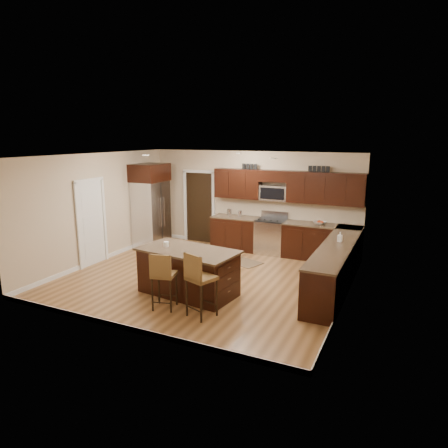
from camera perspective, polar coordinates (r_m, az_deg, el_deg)
The scene contains 22 objects.
floor at distance 9.00m, azimuth -2.56°, elevation -7.69°, with size 6.00×6.00×0.00m, color olive.
ceiling at distance 8.45m, azimuth -2.74°, elevation 9.75°, with size 6.00×6.00×0.00m, color silver.
wall_back at distance 11.09m, azimuth 4.00°, elevation 3.38°, with size 6.00×6.00×0.00m, color #C6AF8F.
wall_left at distance 10.35m, azimuth -17.51°, elevation 2.16°, with size 5.50×5.50×0.00m, color #C6AF8F.
wall_right at distance 7.73m, azimuth 17.45°, elevation -1.22°, with size 5.50×5.50×0.00m, color #C6AF8F.
base_cabinets at distance 9.52m, azimuth 11.77°, elevation -3.89°, with size 4.02×3.96×0.92m.
upper_cabinets at distance 10.54m, azimuth 9.03°, elevation 5.46°, with size 4.00×0.33×0.80m.
range at distance 10.77m, azimuth 6.73°, elevation -1.73°, with size 0.76×0.64×1.11m.
microwave at distance 10.69m, azimuth 7.15°, elevation 4.43°, with size 0.76×0.31×0.40m, color silver.
doorway at distance 11.82m, azimuth -3.53°, elevation 2.38°, with size 0.85×0.03×2.06m, color black.
pantry_door at distance 10.19m, azimuth -18.44°, elevation 0.04°, with size 0.03×0.80×2.04m, color white.
letter_decor at distance 10.53m, azimuth 8.36°, elevation 7.97°, with size 2.20×0.03×0.15m, color black, non-canonical shape.
island at distance 8.03m, azimuth -5.13°, elevation -7.00°, with size 2.09×1.27×0.92m.
stool_mid at distance 7.30m, azimuth -8.74°, elevation -7.15°, with size 0.49×0.49×1.07m.
stool_right at distance 6.91m, azimuth -3.66°, elevation -7.66°, with size 0.56×0.56×1.16m.
refrigerator at distance 11.41m, azimuth -10.42°, elevation 2.71°, with size 0.79×0.99×2.35m.
floor_mat at distance 10.06m, azimuth 2.71°, elevation -5.44°, with size 0.90×0.60×0.01m, color brown.
fruit_bowl at distance 10.34m, azimuth 13.53°, elevation 0.17°, with size 0.31×0.31×0.08m, color silver.
soap_bottle at distance 8.75m, azimuth 16.24°, elevation -1.77°, with size 0.09×0.10×0.21m, color #B2B2B2.
canister_tall at distance 11.08m, azimuth 0.78°, elevation 1.66°, with size 0.12×0.12×0.20m, color silver.
canister_short at distance 10.96m, azimuth 2.30°, elevation 1.48°, with size 0.11×0.11×0.18m, color silver.
island_jar at distance 8.12m, azimuth -8.26°, elevation -2.87°, with size 0.10×0.10×0.10m, color white.
Camera 1 is at (3.95, -7.46, 3.11)m, focal length 32.00 mm.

